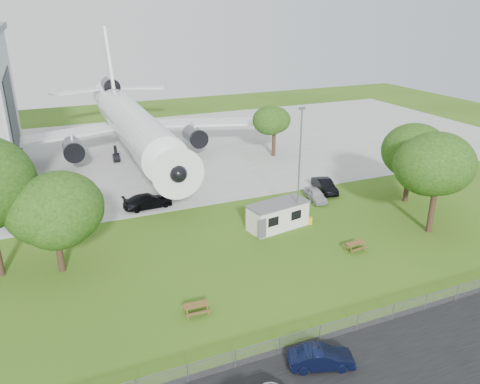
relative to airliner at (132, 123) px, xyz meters
name	(u,v)px	position (x,y,z in m)	size (l,w,h in m)	color
ground	(247,275)	(2.00, -35.86, -5.27)	(160.00, 160.00, 0.00)	#4C731B
asphalt_strip	(337,383)	(2.00, -48.86, -5.26)	(120.00, 8.00, 0.02)	black
concrete_apron	(145,152)	(2.00, 2.14, -5.25)	(120.00, 46.00, 0.03)	#B7B7B2
airliner	(132,123)	(0.00, 0.00, 0.00)	(46.36, 47.73, 17.69)	white
site_cabin	(278,215)	(8.47, -28.89, -3.96)	(6.94, 3.73, 2.62)	silver
picnic_west	(196,313)	(-3.46, -39.16, -5.27)	(1.80, 1.50, 0.76)	brown
picnic_east	(354,250)	(12.73, -35.85, -5.27)	(1.80, 1.50, 0.76)	brown
fence	(306,346)	(2.00, -45.36, -5.27)	(58.00, 0.04, 1.30)	gray
lamp_mast	(299,171)	(10.20, -29.66, 0.73)	(0.16, 0.16, 12.00)	slate
tree_west_small	(53,213)	(-11.94, -29.12, -0.03)	(7.32, 7.32, 8.90)	#382619
tree_east_front	(439,166)	(21.71, -35.57, 1.48)	(7.51, 7.51, 10.52)	#382619
tree_east_back	(412,151)	(25.00, -28.51, 0.60)	(7.39, 7.39, 9.57)	#382619
tree_far_apron	(274,119)	(19.14, -7.07, 0.25)	(5.15, 5.15, 8.12)	#382619
car_centre_sedan	(321,358)	(1.85, -47.34, -4.61)	(1.40, 4.02, 1.33)	black
car_ne_hatch	(316,195)	(15.68, -24.38, -4.59)	(1.61, 4.00, 1.36)	#A9ABB0
car_ne_sedan	(325,186)	(18.03, -22.57, -4.48)	(1.66, 4.76, 1.57)	black
car_apron_van	(148,201)	(-2.33, -18.88, -4.49)	(2.19, 5.39, 1.56)	black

